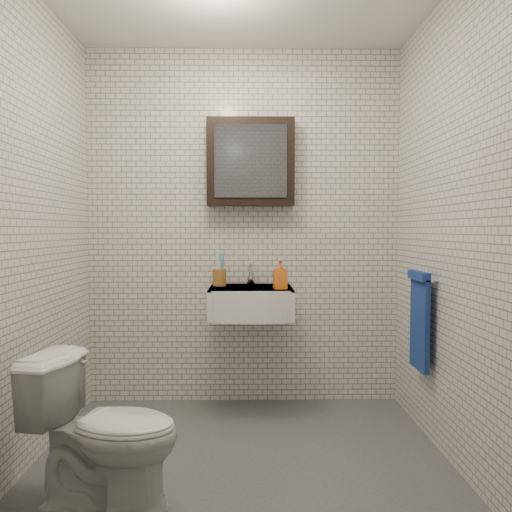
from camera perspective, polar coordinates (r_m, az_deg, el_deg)
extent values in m
cube|color=#4B4E52|center=(2.83, -1.59, -22.74)|extent=(2.20, 2.00, 0.01)
cube|color=silver|center=(3.55, -1.43, 3.27)|extent=(2.20, 0.02, 2.50)
cube|color=silver|center=(1.55, -2.08, 3.61)|extent=(2.20, 0.02, 2.50)
cube|color=silver|center=(2.79, -24.90, 3.06)|extent=(0.02, 2.00, 2.50)
cube|color=silver|center=(2.76, 21.86, 3.13)|extent=(0.02, 2.00, 2.50)
cube|color=white|center=(3.36, -0.60, -5.28)|extent=(0.55, 0.45, 0.20)
cylinder|color=silver|center=(3.37, -0.60, -3.75)|extent=(0.31, 0.31, 0.02)
cylinder|color=silver|center=(3.37, -0.60, -3.61)|extent=(0.04, 0.04, 0.01)
cube|color=white|center=(3.35, -0.60, -3.67)|extent=(0.55, 0.45, 0.01)
cylinder|color=silver|center=(3.51, -0.61, -2.79)|extent=(0.06, 0.06, 0.06)
cylinder|color=silver|center=(3.50, -0.61, -1.81)|extent=(0.03, 0.03, 0.08)
cylinder|color=silver|center=(3.44, -0.61, -1.39)|extent=(0.02, 0.12, 0.02)
cube|color=silver|center=(3.53, -0.62, -0.88)|extent=(0.02, 0.09, 0.01)
cube|color=black|center=(3.51, -0.62, 10.64)|extent=(0.60, 0.14, 0.60)
cube|color=#3F444C|center=(3.43, -0.61, 10.81)|extent=(0.49, 0.01, 0.49)
cylinder|color=silver|center=(3.09, 18.55, -2.42)|extent=(0.02, 0.30, 0.02)
cylinder|color=silver|center=(3.22, 18.12, -2.21)|extent=(0.04, 0.02, 0.02)
cylinder|color=silver|center=(2.98, 19.74, -2.64)|extent=(0.04, 0.02, 0.02)
cube|color=#22559B|center=(3.12, 18.21, -7.37)|extent=(0.03, 0.26, 0.54)
cube|color=#22559B|center=(3.08, 18.12, -2.15)|extent=(0.05, 0.26, 0.05)
cylinder|color=#9D6127|center=(3.43, -4.20, -2.46)|extent=(0.10, 0.10, 0.11)
cylinder|color=white|center=(3.42, -4.51, -1.23)|extent=(0.02, 0.03, 0.22)
cylinder|color=#3F8ECC|center=(3.42, -3.98, -1.42)|extent=(0.02, 0.02, 0.20)
cylinder|color=white|center=(3.44, -4.29, -1.10)|extent=(0.03, 0.04, 0.23)
cylinder|color=#3F8ECC|center=(3.44, -3.85, -1.30)|extent=(0.03, 0.05, 0.21)
imported|color=orange|center=(3.24, 2.78, -2.13)|extent=(0.09, 0.09, 0.19)
imported|color=white|center=(2.45, -16.82, -18.55)|extent=(0.73, 0.50, 0.68)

